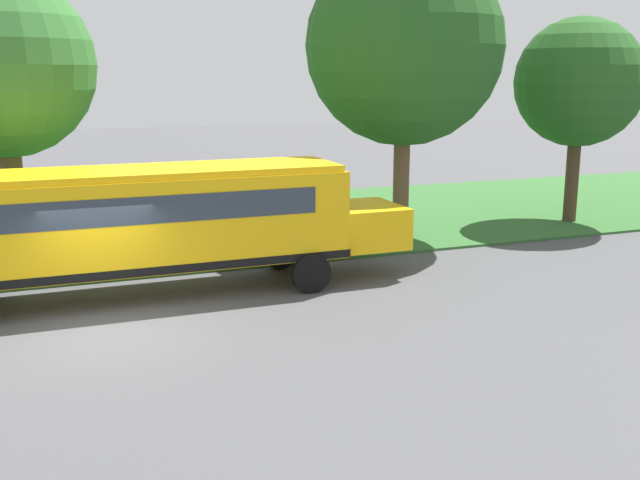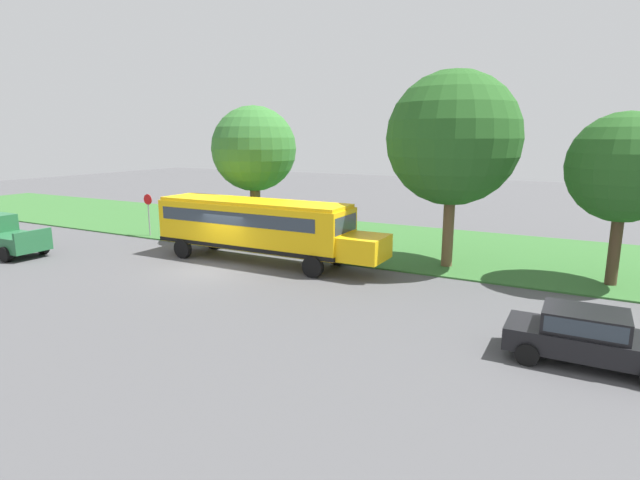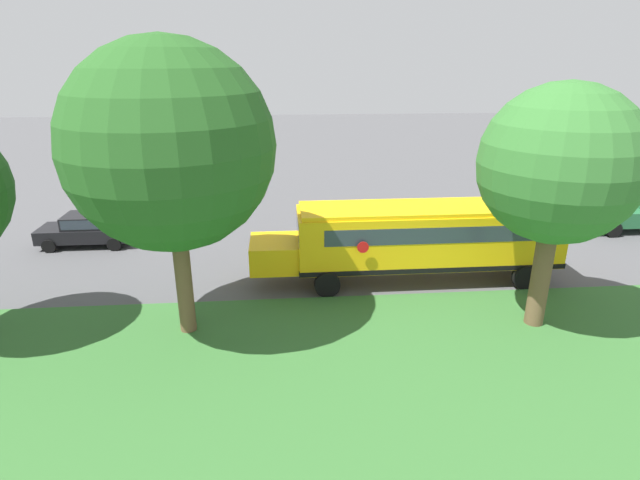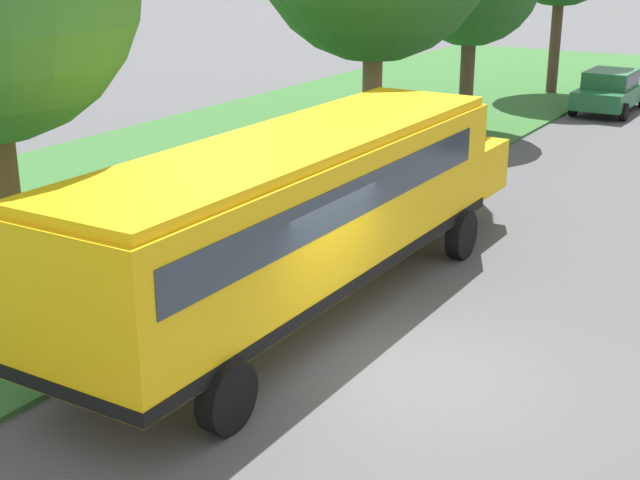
# 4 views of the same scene
# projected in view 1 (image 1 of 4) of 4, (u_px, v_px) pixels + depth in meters

# --- Properties ---
(ground_plane) EXTENTS (120.00, 120.00, 0.00)m
(ground_plane) POSITION_uv_depth(u_px,v_px,m) (108.00, 333.00, 15.96)
(ground_plane) COLOR #4C4C4F
(grass_verge) EXTENTS (12.00, 80.00, 0.08)m
(grass_verge) POSITION_uv_depth(u_px,v_px,m) (78.00, 236.00, 25.06)
(grass_verge) COLOR #33662D
(grass_verge) RESTS_ON ground
(school_bus) EXTENTS (2.85, 12.42, 3.16)m
(school_bus) POSITION_uv_depth(u_px,v_px,m) (143.00, 219.00, 18.24)
(school_bus) COLOR yellow
(school_bus) RESTS_ON ground
(oak_tree_beside_bus) EXTENTS (4.98, 4.98, 8.10)m
(oak_tree_beside_bus) POSITION_uv_depth(u_px,v_px,m) (4.00, 67.00, 20.09)
(oak_tree_beside_bus) COLOR brown
(oak_tree_beside_bus) RESTS_ON ground
(oak_tree_roadside_mid) EXTENTS (6.28, 6.28, 9.37)m
(oak_tree_roadside_mid) POSITION_uv_depth(u_px,v_px,m) (408.00, 48.00, 23.55)
(oak_tree_roadside_mid) COLOR brown
(oak_tree_roadside_mid) RESTS_ON ground
(oak_tree_far_end) EXTENTS (4.54, 4.54, 7.34)m
(oak_tree_far_end) POSITION_uv_depth(u_px,v_px,m) (579.00, 82.00, 26.39)
(oak_tree_far_end) COLOR #4C3826
(oak_tree_far_end) RESTS_ON ground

